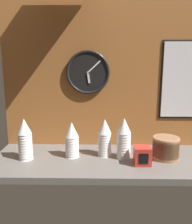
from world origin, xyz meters
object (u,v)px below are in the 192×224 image
Objects in this scene: cup_stack_center at (105,138)px; cup_stack_center_right at (124,138)px; cup_stack_far_left at (25,139)px; wall_clock at (88,72)px; cup_stack_center_left at (72,140)px; bowl_stack_right at (166,148)px; napkin_dispenser at (142,156)px; menu_board at (187,80)px.

cup_stack_center_right reaches higher than cup_stack_center.
cup_stack_far_left is 0.51m from cup_stack_center.
wall_clock is (0.39, 0.26, 0.41)m from cup_stack_far_left.
cup_stack_center_left is 1.37× the size of bowl_stack_right.
cup_stack_center_right reaches higher than napkin_dispenser.
cup_stack_center_left is 0.30m from cup_stack_far_left.
wall_clock reaches higher than cup_stack_center.
wall_clock is 0.56× the size of menu_board.
wall_clock is at bearing 121.15° from cup_stack_center.
cup_stack_center_right is 0.53m from wall_clock.
wall_clock reaches higher than napkin_dispenser.
cup_stack_far_left is (-0.29, -0.05, 0.02)m from cup_stack_center_left.
menu_board is at bearing 13.99° from cup_stack_far_left.
wall_clock is (0.10, 0.22, 0.42)m from cup_stack_center_left.
wall_clock is at bearing -179.27° from menu_board.
bowl_stack_right is (0.90, 0.02, -0.06)m from cup_stack_far_left.
menu_board reaches higher than cup_stack_center.
cup_stack_far_left is 0.74m from napkin_dispenser.
cup_stack_center_right is 2.39× the size of napkin_dispenser.
wall_clock is (-0.12, 0.19, 0.41)m from cup_stack_center.
cup_stack_far_left is at bearing -178.45° from bowl_stack_right.
cup_stack_far_left is 0.62m from wall_clock.
cup_stack_center is 0.94× the size of cup_stack_center_right.
cup_stack_center_right is at bearing -44.69° from wall_clock.
cup_stack_center is at bearing 149.27° from napkin_dispenser.
bowl_stack_right is (0.27, -0.00, -0.06)m from cup_stack_center_right.
napkin_dispenser is (0.10, -0.09, -0.08)m from cup_stack_center_right.
cup_stack_far_left is at bearing -171.21° from cup_stack_center_left.
wall_clock is at bearing 136.28° from napkin_dispenser.
bowl_stack_right is at bearing -0.22° from cup_stack_center_right.
cup_stack_center is at bearing 160.86° from cup_stack_center_right.
cup_stack_center_right is 0.87× the size of wall_clock.
cup_stack_center is 1.47× the size of bowl_stack_right.
bowl_stack_right reaches higher than napkin_dispenser.
napkin_dispenser is (0.73, -0.07, -0.08)m from cup_stack_far_left.
napkin_dispenser is at bearing -5.24° from cup_stack_far_left.
wall_clock is 0.68m from napkin_dispenser.
cup_stack_far_left is 0.90m from bowl_stack_right.
cup_stack_center is 0.71m from menu_board.
cup_stack_center_left is 2.08× the size of napkin_dispenser.
wall_clock is 2.75× the size of napkin_dispenser.
cup_stack_far_left reaches higher than napkin_dispenser.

